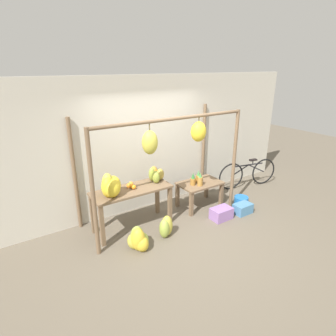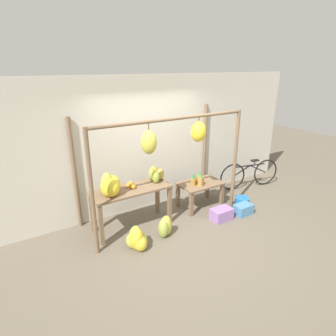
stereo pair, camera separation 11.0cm
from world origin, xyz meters
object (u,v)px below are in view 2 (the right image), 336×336
(fruit_crate_white, at_px, (221,214))
(orange_pile, at_px, (131,185))
(fruit_crate_purple, at_px, (243,209))
(pineapple_cluster, at_px, (198,179))
(papaya_pile, at_px, (156,174))
(banana_pile_on_table, at_px, (109,186))
(parked_bicycle, at_px, (249,174))
(blue_bucket, at_px, (242,201))
(banana_pile_ground_left, at_px, (137,239))
(banana_pile_ground_right, at_px, (165,227))

(fruit_crate_white, bearing_deg, orange_pile, 155.35)
(orange_pile, relative_size, fruit_crate_purple, 0.67)
(pineapple_cluster, relative_size, fruit_crate_white, 0.70)
(papaya_pile, xyz_separation_m, fruit_crate_purple, (1.61, -0.88, -0.84))
(banana_pile_on_table, relative_size, parked_bicycle, 0.28)
(blue_bucket, xyz_separation_m, fruit_crate_purple, (-0.26, -0.30, 0.01))
(parked_bicycle, bearing_deg, blue_bucket, -144.46)
(orange_pile, distance_m, blue_bucket, 2.61)
(pineapple_cluster, bearing_deg, orange_pile, 176.12)
(fruit_crate_white, relative_size, fruit_crate_purple, 1.11)
(orange_pile, bearing_deg, banana_pile_on_table, -166.27)
(banana_pile_ground_left, bearing_deg, fruit_crate_white, -0.95)
(banana_pile_on_table, height_order, parked_bicycle, banana_pile_on_table)
(banana_pile_on_table, height_order, orange_pile, banana_pile_on_table)
(orange_pile, bearing_deg, banana_pile_ground_right, -62.26)
(parked_bicycle, bearing_deg, banana_pile_ground_left, -167.16)
(banana_pile_ground_right, height_order, fruit_crate_white, banana_pile_ground_right)
(banana_pile_ground_left, bearing_deg, parked_bicycle, 12.84)
(banana_pile_on_table, bearing_deg, fruit_crate_purple, -15.44)
(fruit_crate_purple, bearing_deg, parked_bicycle, 38.94)
(fruit_crate_purple, bearing_deg, fruit_crate_white, 171.24)
(banana_pile_ground_left, height_order, parked_bicycle, parked_bicycle)
(blue_bucket, xyz_separation_m, papaya_pile, (-1.88, 0.58, 0.85))
(orange_pile, xyz_separation_m, fruit_crate_white, (1.63, -0.75, -0.74))
(orange_pile, relative_size, banana_pile_ground_left, 0.57)
(banana_pile_ground_right, xyz_separation_m, fruit_crate_purple, (1.83, -0.18, -0.09))
(banana_pile_on_table, distance_m, parked_bicycle, 3.83)
(banana_pile_ground_left, distance_m, papaya_pile, 1.35)
(pineapple_cluster, height_order, fruit_crate_purple, pineapple_cluster)
(banana_pile_ground_left, height_order, fruit_crate_white, banana_pile_ground_left)
(orange_pile, distance_m, banana_pile_ground_left, 1.02)
(banana_pile_on_table, height_order, fruit_crate_purple, banana_pile_on_table)
(banana_pile_ground_left, relative_size, fruit_crate_white, 1.05)
(banana_pile_ground_left, xyz_separation_m, papaya_pile, (0.81, 0.76, 0.77))
(fruit_crate_purple, bearing_deg, banana_pile_ground_left, 177.29)
(pineapple_cluster, distance_m, banana_pile_ground_right, 1.37)
(parked_bicycle, relative_size, fruit_crate_purple, 4.28)
(fruit_crate_white, bearing_deg, papaya_pile, 143.44)
(banana_pile_ground_right, bearing_deg, pineapple_cluster, 25.66)
(fruit_crate_white, relative_size, parked_bicycle, 0.26)
(orange_pile, height_order, fruit_crate_white, orange_pile)
(banana_pile_on_table, relative_size, banana_pile_ground_left, 1.03)
(banana_pile_on_table, bearing_deg, orange_pile, 13.73)
(orange_pile, bearing_deg, banana_pile_ground_left, -108.95)
(orange_pile, relative_size, fruit_crate_white, 0.60)
(pineapple_cluster, xyz_separation_m, banana_pile_ground_left, (-1.75, -0.62, -0.51))
(banana_pile_ground_right, bearing_deg, papaya_pile, 72.93)
(blue_bucket, bearing_deg, papaya_pile, 162.78)
(banana_pile_ground_left, xyz_separation_m, fruit_crate_white, (1.88, -0.03, -0.06))
(pineapple_cluster, relative_size, papaya_pile, 0.80)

